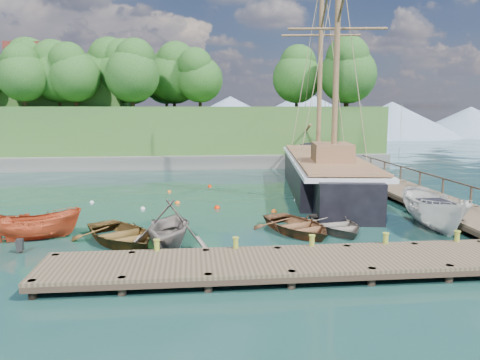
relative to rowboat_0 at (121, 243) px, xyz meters
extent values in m
plane|color=#12342D|center=(5.83, 1.82, 0.00)|extent=(160.00, 160.00, 0.00)
cube|color=#433727|center=(7.83, -4.68, 0.54)|extent=(20.00, 3.20, 0.12)
cube|color=black|center=(7.83, -4.68, 0.38)|extent=(20.00, 3.20, 0.20)
cylinder|color=black|center=(-1.87, -5.98, 0.05)|extent=(0.28, 0.28, 1.10)
cylinder|color=black|center=(-1.87, -3.38, 0.05)|extent=(0.28, 0.28, 1.10)
cube|color=#433727|center=(17.33, 8.82, 0.54)|extent=(3.20, 24.00, 0.12)
cube|color=black|center=(17.33, 8.82, 0.38)|extent=(3.20, 24.00, 0.20)
cylinder|color=black|center=(16.03, 20.52, 0.05)|extent=(0.28, 0.28, 1.10)
cylinder|color=black|center=(18.63, 20.52, 0.05)|extent=(0.28, 0.28, 1.10)
cylinder|color=olive|center=(1.83, -3.28, 0.00)|extent=(0.26, 0.26, 0.45)
cylinder|color=olive|center=(4.83, -3.28, 0.00)|extent=(0.26, 0.26, 0.45)
cylinder|color=olive|center=(7.83, -3.28, 0.00)|extent=(0.26, 0.26, 0.45)
cylinder|color=olive|center=(10.83, -3.28, 0.00)|extent=(0.26, 0.26, 0.45)
cylinder|color=olive|center=(13.83, -3.28, 0.00)|extent=(0.26, 0.26, 0.45)
imported|color=brown|center=(0.00, 0.00, 0.00)|extent=(5.44, 5.86, 0.99)
imported|color=slate|center=(2.17, -0.95, 0.00)|extent=(4.07, 4.56, 2.19)
imported|color=brown|center=(8.18, 0.82, 0.00)|extent=(4.66, 5.38, 0.93)
imported|color=#62574F|center=(10.12, 0.98, 0.00)|extent=(3.56, 4.51, 0.84)
imported|color=#C84D26|center=(-3.84, 0.91, 0.00)|extent=(4.07, 2.24, 1.49)
imported|color=silver|center=(15.00, 0.68, 0.00)|extent=(2.35, 5.57, 2.11)
cube|color=black|center=(12.62, 11.75, 0.74)|extent=(6.74, 15.18, 3.05)
cube|color=black|center=(13.92, 21.08, 0.74)|extent=(3.23, 4.93, 2.74)
cube|color=black|center=(11.46, 3.45, 0.74)|extent=(3.82, 4.19, 2.89)
cube|color=silver|center=(12.62, 11.75, 2.22)|extent=(7.43, 19.75, 0.25)
cube|color=brown|center=(12.62, 11.75, 2.47)|extent=(6.95, 19.27, 0.12)
cube|color=brown|center=(12.18, 8.64, 3.07)|extent=(2.77, 3.30, 1.20)
cylinder|color=brown|center=(14.41, 24.59, 3.67)|extent=(1.19, 6.86, 1.69)
cylinder|color=brown|center=(13.14, 15.48, 10.57)|extent=(0.36, 0.36, 16.18)
cylinder|color=brown|center=(12.09, 8.01, 9.92)|extent=(0.36, 0.36, 14.89)
cylinder|color=#8C7A59|center=(13.98, 21.52, 10.86)|extent=(1.60, 11.09, 9.40)
sphere|color=silver|center=(0.26, 6.87, 0.00)|extent=(0.28, 0.28, 0.28)
sphere|color=orange|center=(2.25, 8.33, 0.00)|extent=(0.32, 0.32, 0.32)
sphere|color=red|center=(4.64, 6.65, 0.00)|extent=(0.34, 0.34, 0.34)
sphere|color=silver|center=(9.88, 8.50, 0.00)|extent=(0.33, 0.33, 0.33)
sphere|color=orange|center=(1.56, 12.32, 0.00)|extent=(0.27, 0.27, 0.27)
sphere|color=red|center=(4.50, 14.32, 0.00)|extent=(0.30, 0.30, 0.30)
sphere|color=silver|center=(-3.12, 9.03, 0.00)|extent=(0.27, 0.27, 0.27)
sphere|color=orange|center=(7.84, 5.30, 0.00)|extent=(0.33, 0.33, 0.33)
cube|color=#474744|center=(-2.17, 25.82, 0.60)|extent=(50.00, 4.00, 1.40)
cube|color=#25531E|center=(-2.17, 31.82, 3.00)|extent=(50.00, 14.00, 6.00)
cube|color=#25531E|center=(-16.17, 35.82, 5.00)|extent=(24.00, 12.00, 10.00)
cylinder|color=#382616|center=(-10.28, 29.93, 6.70)|extent=(0.36, 0.36, 1.40)
sphere|color=#134616|center=(-10.28, 29.93, 9.10)|extent=(5.42, 5.42, 5.42)
cylinder|color=#382616|center=(-8.35, 28.63, 6.70)|extent=(0.36, 0.36, 1.40)
sphere|color=#134616|center=(-8.35, 28.63, 8.96)|extent=(5.02, 5.02, 5.02)
cylinder|color=#382616|center=(-14.90, 36.61, 6.70)|extent=(0.36, 0.36, 1.40)
sphere|color=#134616|center=(-14.90, 36.61, 9.39)|extent=(6.25, 6.25, 6.25)
cylinder|color=#382616|center=(19.73, 28.47, 6.70)|extent=(0.36, 0.36, 1.40)
sphere|color=#134616|center=(19.73, 28.47, 9.30)|extent=(6.00, 6.00, 6.00)
cylinder|color=#382616|center=(4.22, 33.04, 6.70)|extent=(0.36, 0.36, 1.40)
sphere|color=#134616|center=(4.22, 33.04, 9.00)|extent=(5.13, 5.13, 5.13)
cylinder|color=#382616|center=(-15.70, 37.35, 6.70)|extent=(0.36, 0.36, 1.40)
sphere|color=#134616|center=(-15.70, 37.35, 8.88)|extent=(4.80, 4.80, 4.80)
cylinder|color=#382616|center=(-4.33, 32.02, 6.70)|extent=(0.36, 0.36, 1.40)
sphere|color=#134616|center=(-4.33, 32.02, 9.24)|extent=(5.82, 5.82, 5.82)
cylinder|color=#382616|center=(1.25, 35.18, 6.70)|extent=(0.36, 0.36, 1.40)
sphere|color=#134616|center=(1.25, 35.18, 9.32)|extent=(6.05, 6.05, 6.05)
cylinder|color=#382616|center=(19.91, 29.48, 6.70)|extent=(0.36, 0.36, 1.40)
sphere|color=#134616|center=(19.91, 29.48, 8.87)|extent=(4.77, 4.77, 4.77)
cylinder|color=#382616|center=(-2.68, 28.37, 6.70)|extent=(0.36, 0.36, 1.40)
sphere|color=#134616|center=(-2.68, 28.37, 9.11)|extent=(5.47, 5.47, 5.47)
cylinder|color=#382616|center=(15.10, 32.22, 6.70)|extent=(0.36, 0.36, 1.40)
sphere|color=#134616|center=(15.10, 32.22, 9.14)|extent=(5.55, 5.55, 5.55)
cylinder|color=#382616|center=(-4.19, 39.58, 6.70)|extent=(0.36, 0.36, 1.40)
sphere|color=#134616|center=(-4.19, 39.58, 9.39)|extent=(6.25, 6.25, 6.25)
cylinder|color=#382616|center=(-12.08, 33.22, 6.70)|extent=(0.36, 0.36, 1.40)
sphere|color=#134616|center=(-12.08, 33.22, 9.12)|extent=(5.47, 5.47, 5.47)
cylinder|color=#382616|center=(-13.78, 33.30, 6.70)|extent=(0.36, 0.36, 1.40)
sphere|color=#134616|center=(-13.78, 33.30, 9.31)|extent=(6.04, 6.04, 6.04)
cylinder|color=#382616|center=(0.10, 40.19, 6.70)|extent=(0.36, 0.36, 1.40)
sphere|color=#134616|center=(0.10, 40.19, 9.26)|extent=(5.89, 5.89, 5.89)
cylinder|color=#382616|center=(-6.07, 32.85, 6.70)|extent=(0.36, 0.36, 1.40)
sphere|color=#134616|center=(-6.07, 32.85, 9.33)|extent=(6.08, 6.08, 6.08)
cylinder|color=#382616|center=(-13.09, 27.88, 6.70)|extent=(0.36, 0.36, 1.40)
sphere|color=#134616|center=(-13.09, 27.88, 8.87)|extent=(4.77, 4.77, 4.77)
cube|color=silver|center=(-14.17, 34.82, 10.50)|extent=(4.00, 5.00, 3.00)
cube|color=#591E19|center=(-14.17, 34.82, 12.40)|extent=(4.40, 5.40, 0.80)
cone|color=#728CA5|center=(25.83, 71.82, 4.50)|extent=(36.00, 36.00, 9.00)
cone|color=#728CA5|center=(43.83, 71.82, 3.50)|extent=(28.00, 28.00, 7.00)
cone|color=#728CA5|center=(10.83, 71.82, 4.00)|extent=(32.00, 32.00, 8.00)
cone|color=#728CA5|center=(-24.17, 71.82, 5.00)|extent=(40.00, 40.00, 10.00)
cone|color=#728CA5|center=(60.83, 71.82, 3.00)|extent=(24.00, 24.00, 6.00)
camera|label=1|loc=(3.21, -20.59, 6.00)|focal=35.00mm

